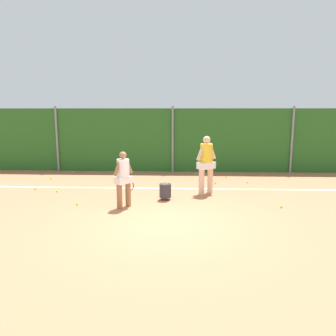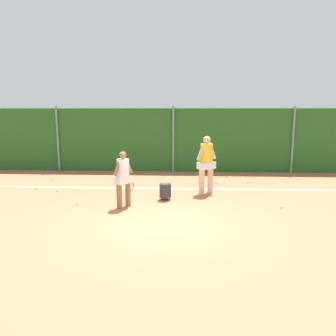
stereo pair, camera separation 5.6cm
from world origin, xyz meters
TOP-DOWN VIEW (x-y plane):
  - ground_plane at (0.00, 2.04)m, footprint 27.63×27.63m
  - hedge_fence_backdrop at (0.00, 6.92)m, footprint 17.96×0.25m
  - fence_post_left at (-5.18, 6.74)m, footprint 0.10×0.10m
  - fence_post_center at (0.00, 6.74)m, footprint 0.10×0.10m
  - fence_post_right at (5.18, 6.74)m, footprint 0.10×0.10m
  - court_baseline_paint at (0.00, 3.56)m, footprint 13.12×0.10m
  - player_foreground_near at (-1.21, 1.28)m, footprint 0.51×0.63m
  - player_midcourt at (1.21, 2.94)m, footprint 0.69×0.62m
  - ball_hopper at (-0.08, 2.11)m, footprint 0.36×0.36m
  - tennis_ball_0 at (2.90, 4.55)m, footprint 0.07×0.07m
  - tennis_ball_1 at (0.99, 6.17)m, footprint 0.07×0.07m
  - tennis_ball_2 at (-2.61, 1.43)m, footprint 0.07×0.07m
  - tennis_ball_3 at (-4.37, 6.29)m, footprint 0.07×0.07m
  - tennis_ball_4 at (1.68, 4.40)m, footprint 0.07×0.07m
  - tennis_ball_5 at (2.22, 5.55)m, footprint 0.07×0.07m
  - tennis_ball_7 at (-3.78, 2.89)m, footprint 0.07×0.07m
  - tennis_ball_8 at (3.23, 1.41)m, footprint 0.07×0.07m
  - tennis_ball_9 at (-4.65, 3.20)m, footprint 0.07×0.07m
  - tennis_ball_10 at (-4.80, 4.90)m, footprint 0.07×0.07m

SIDE VIEW (x-z plane):
  - ground_plane at x=0.00m, z-range 0.00..0.00m
  - court_baseline_paint at x=0.00m, z-range 0.00..0.01m
  - tennis_ball_0 at x=2.90m, z-range 0.00..0.07m
  - tennis_ball_1 at x=0.99m, z-range 0.00..0.07m
  - tennis_ball_2 at x=-2.61m, z-range 0.00..0.07m
  - tennis_ball_3 at x=-4.37m, z-range 0.00..0.07m
  - tennis_ball_4 at x=1.68m, z-range 0.00..0.07m
  - tennis_ball_5 at x=2.22m, z-range 0.00..0.07m
  - tennis_ball_7 at x=-3.78m, z-range 0.00..0.07m
  - tennis_ball_8 at x=3.23m, z-range 0.00..0.07m
  - tennis_ball_9 at x=-4.65m, z-range 0.00..0.07m
  - tennis_ball_10 at x=-4.80m, z-range 0.00..0.07m
  - ball_hopper at x=-0.08m, z-range 0.03..0.55m
  - player_foreground_near at x=-1.21m, z-range 0.09..1.69m
  - player_midcourt at x=1.21m, z-range 0.12..2.01m
  - hedge_fence_backdrop at x=0.00m, z-range 0.00..2.79m
  - fence_post_left at x=-5.18m, z-range 0.00..2.89m
  - fence_post_center at x=0.00m, z-range 0.00..2.89m
  - fence_post_right at x=5.18m, z-range 0.00..2.89m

